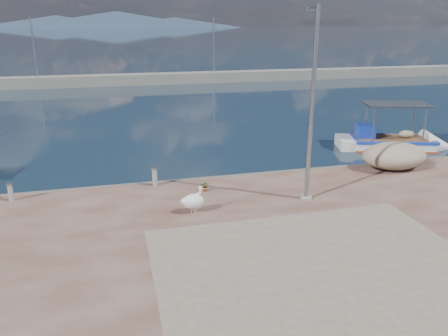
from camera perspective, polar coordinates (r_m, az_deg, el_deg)
ground at (r=14.83m, az=3.69°, el=-9.31°), size 1400.00×1400.00×0.00m
quay_patch at (r=12.53m, az=12.54°, el=-12.75°), size 9.00×7.00×0.01m
breakwater at (r=52.99m, az=-9.94°, el=11.38°), size 120.00×2.20×7.50m
mountains at (r=662.51m, az=-14.34°, el=18.17°), size 370.00×280.00×22.00m
boat_right at (r=27.00m, az=20.92°, el=2.95°), size 6.63×3.81×3.03m
pelican at (r=15.38m, az=-4.01°, el=-4.30°), size 1.01×0.49×0.99m
lamp_post at (r=16.10m, az=11.31°, el=6.99°), size 0.44×0.96×7.00m
bollard_near at (r=18.12m, az=-9.04°, el=-1.00°), size 0.26×0.26×0.80m
bollard_far at (r=18.25m, az=-26.13°, el=-2.75°), size 0.24×0.24×0.72m
potted_plant at (r=17.42m, az=-2.46°, el=-2.39°), size 0.46×0.43×0.41m
net_pile_c at (r=21.49m, az=21.34°, el=1.51°), size 3.05×2.18×1.20m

